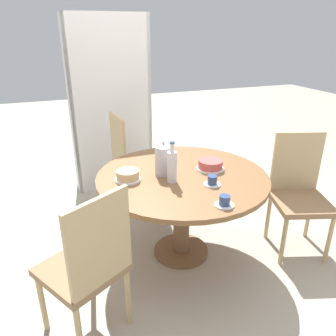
{
  "coord_description": "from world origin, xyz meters",
  "views": [
    {
      "loc": [
        -0.9,
        -2.06,
        1.72
      ],
      "look_at": [
        0.0,
        0.3,
        0.64
      ],
      "focal_mm": 35.0,
      "sensor_mm": 36.0,
      "label": 1
    }
  ],
  "objects_px": {
    "coffee_pot": "(164,160)",
    "cake_second": "(128,176)",
    "cake_main": "(210,165)",
    "cup_b": "(212,181)",
    "chair_a": "(131,159)",
    "bookshelf": "(111,111)",
    "chair_c": "(299,192)",
    "water_bottle": "(172,166)",
    "chair_b": "(88,265)",
    "cup_a": "(225,202)"
  },
  "relations": [
    {
      "from": "chair_a",
      "to": "cake_main",
      "type": "bearing_deg",
      "value": -161.77
    },
    {
      "from": "chair_a",
      "to": "cake_main",
      "type": "relative_size",
      "value": 4.44
    },
    {
      "from": "cake_second",
      "to": "coffee_pot",
      "type": "bearing_deg",
      "value": 2.04
    },
    {
      "from": "chair_c",
      "to": "cake_main",
      "type": "height_order",
      "value": "chair_c"
    },
    {
      "from": "chair_c",
      "to": "cup_b",
      "type": "relative_size",
      "value": 7.85
    },
    {
      "from": "chair_b",
      "to": "chair_c",
      "type": "relative_size",
      "value": 1.0
    },
    {
      "from": "cup_a",
      "to": "coffee_pot",
      "type": "bearing_deg",
      "value": 107.61
    },
    {
      "from": "chair_a",
      "to": "cup_b",
      "type": "xyz_separation_m",
      "value": [
        0.28,
        -1.18,
        0.23
      ]
    },
    {
      "from": "chair_a",
      "to": "coffee_pot",
      "type": "relative_size",
      "value": 3.74
    },
    {
      "from": "cake_main",
      "to": "cup_b",
      "type": "distance_m",
      "value": 0.28
    },
    {
      "from": "chair_a",
      "to": "cup_a",
      "type": "height_order",
      "value": "chair_a"
    },
    {
      "from": "chair_b",
      "to": "cake_main",
      "type": "xyz_separation_m",
      "value": [
        1.04,
        0.55,
        0.23
      ]
    },
    {
      "from": "chair_c",
      "to": "chair_b",
      "type": "bearing_deg",
      "value": -151.77
    },
    {
      "from": "chair_b",
      "to": "coffee_pot",
      "type": "height_order",
      "value": "chair_b"
    },
    {
      "from": "chair_a",
      "to": "chair_b",
      "type": "distance_m",
      "value": 1.61
    },
    {
      "from": "bookshelf",
      "to": "cake_main",
      "type": "xyz_separation_m",
      "value": [
        0.46,
        -1.47,
        -0.14
      ]
    },
    {
      "from": "chair_c",
      "to": "water_bottle",
      "type": "distance_m",
      "value": 1.1
    },
    {
      "from": "cup_a",
      "to": "bookshelf",
      "type": "bearing_deg",
      "value": 97.81
    },
    {
      "from": "cake_second",
      "to": "cup_b",
      "type": "height_order",
      "value": "cake_second"
    },
    {
      "from": "cup_a",
      "to": "chair_b",
      "type": "bearing_deg",
      "value": -179.33
    },
    {
      "from": "cake_main",
      "to": "cup_a",
      "type": "height_order",
      "value": "cake_main"
    },
    {
      "from": "bookshelf",
      "to": "cup_b",
      "type": "distance_m",
      "value": 1.77
    },
    {
      "from": "chair_b",
      "to": "chair_a",
      "type": "bearing_deg",
      "value": -143.29
    },
    {
      "from": "coffee_pot",
      "to": "water_bottle",
      "type": "bearing_deg",
      "value": -86.38
    },
    {
      "from": "cup_b",
      "to": "cup_a",
      "type": "bearing_deg",
      "value": -103.27
    },
    {
      "from": "cup_a",
      "to": "water_bottle",
      "type": "bearing_deg",
      "value": 111.91
    },
    {
      "from": "cake_main",
      "to": "cake_second",
      "type": "height_order",
      "value": "same"
    },
    {
      "from": "cake_second",
      "to": "cup_b",
      "type": "bearing_deg",
      "value": -28.18
    },
    {
      "from": "bookshelf",
      "to": "coffee_pot",
      "type": "distance_m",
      "value": 1.43
    },
    {
      "from": "coffee_pot",
      "to": "cake_second",
      "type": "height_order",
      "value": "coffee_pot"
    },
    {
      "from": "coffee_pot",
      "to": "cup_a",
      "type": "relative_size",
      "value": 2.1
    },
    {
      "from": "chair_a",
      "to": "chair_b",
      "type": "xyz_separation_m",
      "value": [
        -0.64,
        -1.48,
        0.0
      ]
    },
    {
      "from": "chair_c",
      "to": "water_bottle",
      "type": "height_order",
      "value": "water_bottle"
    },
    {
      "from": "chair_a",
      "to": "bookshelf",
      "type": "height_order",
      "value": "bookshelf"
    },
    {
      "from": "chair_a",
      "to": "cake_second",
      "type": "xyz_separation_m",
      "value": [
        -0.25,
        -0.89,
        0.24
      ]
    },
    {
      "from": "bookshelf",
      "to": "water_bottle",
      "type": "bearing_deg",
      "value": 93.63
    },
    {
      "from": "cup_a",
      "to": "cake_main",
      "type": "bearing_deg",
      "value": 71.11
    },
    {
      "from": "chair_a",
      "to": "water_bottle",
      "type": "distance_m",
      "value": 1.08
    },
    {
      "from": "chair_c",
      "to": "bookshelf",
      "type": "xyz_separation_m",
      "value": [
        -1.15,
        1.73,
        0.38
      ]
    },
    {
      "from": "chair_a",
      "to": "cake_main",
      "type": "height_order",
      "value": "chair_a"
    },
    {
      "from": "water_bottle",
      "to": "cup_b",
      "type": "height_order",
      "value": "water_bottle"
    },
    {
      "from": "coffee_pot",
      "to": "cup_a",
      "type": "xyz_separation_m",
      "value": [
        0.19,
        -0.59,
        -0.09
      ]
    },
    {
      "from": "coffee_pot",
      "to": "cake_main",
      "type": "height_order",
      "value": "coffee_pot"
    },
    {
      "from": "chair_a",
      "to": "cake_second",
      "type": "distance_m",
      "value": 0.96
    },
    {
      "from": "chair_b",
      "to": "bookshelf",
      "type": "bearing_deg",
      "value": -135.7
    },
    {
      "from": "coffee_pot",
      "to": "water_bottle",
      "type": "relative_size",
      "value": 0.86
    },
    {
      "from": "chair_b",
      "to": "cup_a",
      "type": "bearing_deg",
      "value": 150.84
    },
    {
      "from": "chair_c",
      "to": "coffee_pot",
      "type": "xyz_separation_m",
      "value": [
        -1.05,
        0.3,
        0.32
      ]
    },
    {
      "from": "chair_b",
      "to": "cup_b",
      "type": "xyz_separation_m",
      "value": [
        0.92,
        0.3,
        0.23
      ]
    },
    {
      "from": "chair_c",
      "to": "coffee_pot",
      "type": "height_order",
      "value": "chair_c"
    }
  ]
}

